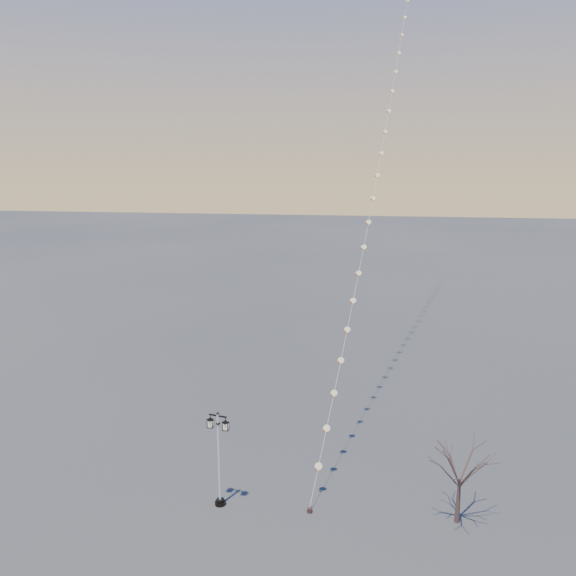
# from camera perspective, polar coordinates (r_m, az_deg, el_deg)

# --- Properties ---
(ground) EXTENTS (300.00, 300.00, 0.00)m
(ground) POSITION_cam_1_polar(r_m,az_deg,el_deg) (26.25, -0.92, -22.24)
(ground) COLOR #3F413F
(ground) RESTS_ON ground
(street_lamp) EXTENTS (1.12, 0.54, 4.46)m
(street_lamp) POSITION_cam_1_polar(r_m,az_deg,el_deg) (25.93, -7.03, -16.40)
(street_lamp) COLOR black
(street_lamp) RESTS_ON ground
(bare_tree) EXTENTS (2.14, 2.14, 3.55)m
(bare_tree) POSITION_cam_1_polar(r_m,az_deg,el_deg) (25.69, 17.10, -17.19)
(bare_tree) COLOR #43322C
(bare_tree) RESTS_ON ground
(kite_train) EXTENTS (6.10, 40.05, 38.89)m
(kite_train) POSITION_cam_1_polar(r_m,az_deg,el_deg) (41.79, 9.95, 18.31)
(kite_train) COLOR #3A211D
(kite_train) RESTS_ON ground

